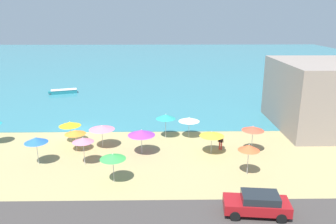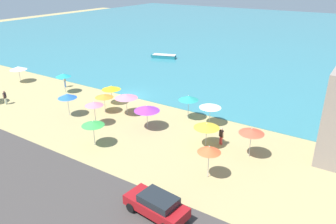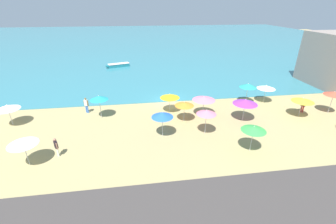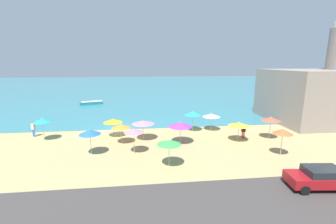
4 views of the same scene
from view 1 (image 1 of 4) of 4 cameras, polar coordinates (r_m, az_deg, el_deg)
ground_plane at (r=37.33m, az=-14.97°, el=-3.42°), size 160.00×160.00×0.00m
sea at (r=90.33m, az=-6.76°, el=8.58°), size 150.00×110.00×0.05m
beach_umbrella_1 at (r=30.00m, az=-4.65°, el=-3.58°), size 2.49×2.49×2.40m
beach_umbrella_2 at (r=34.19m, az=-16.72°, el=-2.00°), size 2.18×2.18×2.19m
beach_umbrella_3 at (r=33.73m, az=-0.41°, el=-0.81°), size 2.06×2.06×2.62m
beach_umbrella_4 at (r=32.02m, az=-11.47°, el=-2.68°), size 2.46×2.46×2.27m
beach_umbrella_6 at (r=31.21m, az=14.59°, el=-2.79°), size 2.06×2.06×2.61m
beach_umbrella_7 at (r=28.63m, az=-14.58°, el=-4.73°), size 1.83×1.83×2.52m
beach_umbrella_8 at (r=30.25m, az=7.63°, el=-3.81°), size 2.26×2.26×2.20m
beach_umbrella_9 at (r=34.03m, az=3.69°, el=-1.30°), size 2.20×2.20×2.24m
beach_umbrella_10 at (r=29.97m, az=-22.00°, el=-4.55°), size 1.96×1.96×2.52m
beach_umbrella_11 at (r=26.72m, az=13.91°, el=-6.05°), size 1.73×1.73×2.64m
beach_umbrella_12 at (r=25.26m, az=-9.59°, el=-7.69°), size 1.99×1.99×2.37m
beach_umbrella_14 at (r=31.73m, az=-15.85°, el=-3.39°), size 1.98×1.98×2.16m
bather_2 at (r=31.61m, az=9.16°, el=-4.94°), size 0.53×0.35×1.64m
parked_car_0 at (r=22.42m, az=15.27°, el=-15.11°), size 4.30×2.19×1.47m
skiff_nearshore at (r=56.27m, az=-17.73°, el=3.44°), size 4.54×2.49×0.65m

